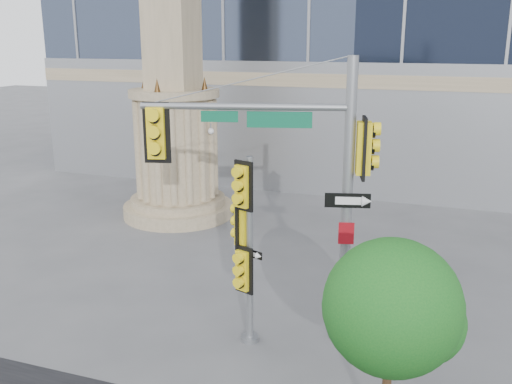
% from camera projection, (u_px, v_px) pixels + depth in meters
% --- Properties ---
extents(ground, '(120.00, 120.00, 0.00)m').
position_uv_depth(ground, '(233.00, 352.00, 13.17)').
color(ground, '#545456').
rests_on(ground, ground).
extents(monument, '(4.40, 4.40, 16.60)m').
position_uv_depth(monument, '(174.00, 78.00, 21.85)').
color(monument, gray).
rests_on(monument, ground).
extents(main_signal_pole, '(5.07, 1.73, 6.66)m').
position_uv_depth(main_signal_pole, '(295.00, 170.00, 12.83)').
color(main_signal_pole, slate).
rests_on(main_signal_pole, ground).
extents(secondary_signal_pole, '(0.77, 0.73, 4.50)m').
position_uv_depth(secondary_signal_pole, '(245.00, 237.00, 12.92)').
color(secondary_signal_pole, slate).
rests_on(secondary_signal_pole, ground).
extents(street_tree, '(2.43, 2.38, 3.79)m').
position_uv_depth(street_tree, '(394.00, 313.00, 9.69)').
color(street_tree, gray).
rests_on(street_tree, ground).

